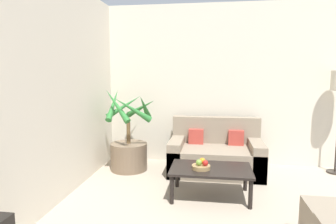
# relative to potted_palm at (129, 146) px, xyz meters

# --- Properties ---
(wall_back) EXTENTS (7.76, 0.06, 2.70)m
(wall_back) POSITION_rel_potted_palm_xyz_m (2.60, 0.63, 0.96)
(wall_back) COLOR beige
(wall_back) RESTS_ON ground_plane
(potted_palm) EXTENTS (0.87, 0.88, 1.32)m
(potted_palm) POSITION_rel_potted_palm_xyz_m (0.00, 0.00, 0.00)
(potted_palm) COLOR brown
(potted_palm) RESTS_ON ground_plane
(sofa_loveseat) EXTENTS (1.42, 0.86, 0.84)m
(sofa_loveseat) POSITION_rel_potted_palm_xyz_m (1.38, 0.09, -0.11)
(sofa_loveseat) COLOR gray
(sofa_loveseat) RESTS_ON ground_plane
(coffee_table) EXTENTS (1.00, 0.64, 0.38)m
(coffee_table) POSITION_rel_potted_palm_xyz_m (1.31, -0.89, -0.05)
(coffee_table) COLOR black
(coffee_table) RESTS_ON ground_plane
(fruit_bowl) EXTENTS (0.23, 0.23, 0.05)m
(fruit_bowl) POSITION_rel_potted_palm_xyz_m (1.19, -0.95, 0.01)
(fruit_bowl) COLOR #997A4C
(fruit_bowl) RESTS_ON coffee_table
(apple_red) EXTENTS (0.07, 0.07, 0.07)m
(apple_red) POSITION_rel_potted_palm_xyz_m (1.24, -0.97, 0.07)
(apple_red) COLOR red
(apple_red) RESTS_ON fruit_bowl
(apple_green) EXTENTS (0.07, 0.07, 0.07)m
(apple_green) POSITION_rel_potted_palm_xyz_m (1.16, -0.96, 0.08)
(apple_green) COLOR olive
(apple_green) RESTS_ON fruit_bowl
(orange_fruit) EXTENTS (0.07, 0.07, 0.07)m
(orange_fruit) POSITION_rel_potted_palm_xyz_m (1.20, -0.88, 0.08)
(orange_fruit) COLOR orange
(orange_fruit) RESTS_ON fruit_bowl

